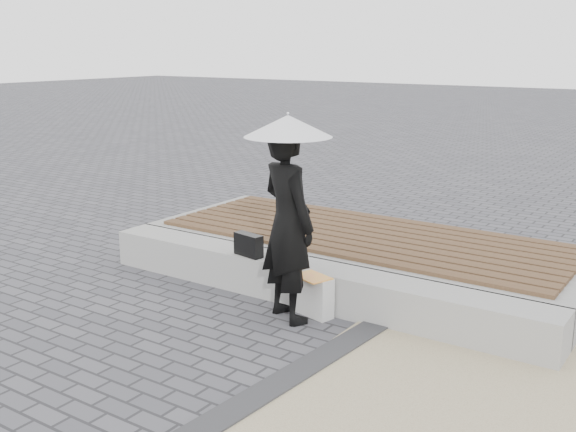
% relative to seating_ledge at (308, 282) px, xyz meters
% --- Properties ---
extents(ground, '(80.00, 80.00, 0.00)m').
position_rel_seating_ledge_xyz_m(ground, '(0.00, -1.60, -0.20)').
color(ground, '#4C4B50').
rests_on(ground, ground).
extents(edging_band, '(0.61, 5.20, 0.04)m').
position_rel_seating_ledge_xyz_m(edging_band, '(0.75, -2.10, -0.18)').
color(edging_band, '#313133').
rests_on(edging_band, ground).
extents(seating_ledge, '(5.00, 0.45, 0.40)m').
position_rel_seating_ledge_xyz_m(seating_ledge, '(0.00, 0.00, 0.00)').
color(seating_ledge, gray).
rests_on(seating_ledge, ground).
extents(timber_platform, '(5.00, 2.00, 0.40)m').
position_rel_seating_ledge_xyz_m(timber_platform, '(0.00, 1.20, 0.00)').
color(timber_platform, gray).
rests_on(timber_platform, ground).
extents(timber_decking, '(4.60, 1.80, 0.04)m').
position_rel_seating_ledge_xyz_m(timber_decking, '(0.00, 1.20, 0.22)').
color(timber_decking, brown).
rests_on(timber_decking, timber_platform).
extents(woman, '(0.80, 0.68, 1.86)m').
position_rel_seating_ledge_xyz_m(woman, '(0.08, -0.47, 0.73)').
color(woman, black).
rests_on(woman, ground).
extents(parasol, '(0.80, 0.80, 1.02)m').
position_rel_seating_ledge_xyz_m(parasol, '(0.08, -0.47, 1.63)').
color(parasol, silver).
rests_on(parasol, ground).
extents(handbag, '(0.35, 0.18, 0.24)m').
position_rel_seating_ledge_xyz_m(handbag, '(-0.65, -0.13, 0.32)').
color(handbag, black).
rests_on(handbag, seating_ledge).
extents(canvas_tote, '(0.41, 0.25, 0.40)m').
position_rel_seating_ledge_xyz_m(canvas_tote, '(0.26, -0.28, -0.00)').
color(canvas_tote, silver).
rests_on(canvas_tote, ground).
extents(magazine, '(0.40, 0.34, 0.01)m').
position_rel_seating_ledge_xyz_m(magazine, '(0.26, -0.33, 0.20)').
color(magazine, '#EC443D').
rests_on(magazine, canvas_tote).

